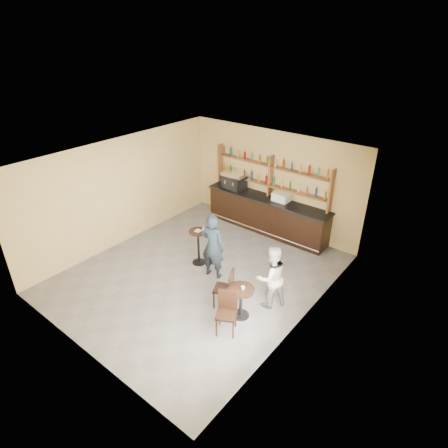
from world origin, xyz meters
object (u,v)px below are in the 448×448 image
Objects in this scene: bar_counter at (266,215)px; pedestal_table at (199,247)px; pastry_case at (281,198)px; espresso_machine at (234,180)px; man_main at (213,246)px; cafe_table at (241,302)px; patron_second at (271,277)px; chair_west at (223,288)px; chair_south at (226,314)px.

pedestal_table is at bearing -98.96° from bar_counter.
espresso_machine is at bearing 178.53° from pastry_case.
pedestal_table is 0.57× the size of man_main.
cafe_table is (3.10, -3.80, -1.03)m from espresso_machine.
cafe_table is (2.21, -1.03, -0.13)m from pedestal_table.
cafe_table is at bearing -72.83° from pastry_case.
pastry_case reaches higher than pedestal_table.
man_main reaches higher than patron_second.
man_main is (0.69, -0.20, 0.39)m from pedestal_table.
bar_counter is at bearing -115.52° from patron_second.
espresso_machine is at bearing 107.74° from pedestal_table.
bar_counter is at bearing 174.83° from chair_west.
pastry_case reaches higher than bar_counter.
chair_south is (3.15, -4.40, -0.93)m from espresso_machine.
patron_second is (3.39, -3.04, -0.62)m from espresso_machine.
pastry_case is 0.53× the size of chair_south.
bar_counter is at bearing 178.53° from pastry_case.
man_main is at bearing -61.86° from patron_second.
chair_west is 0.99× the size of chair_south.
cafe_table is 0.78× the size of chair_south.
chair_west is (2.55, -3.75, -0.93)m from espresso_machine.
bar_counter is 1.57m from espresso_machine.
man_main is at bearing 109.52° from chair_south.
bar_counter is 0.88m from pastry_case.
patron_second reaches higher than chair_west.
chair_south is 1.42m from patron_second.
chair_west is at bearing -48.69° from espresso_machine.
chair_south is (0.05, -0.60, 0.11)m from cafe_table.
man_main reaches higher than chair_south.
patron_second reaches higher than chair_south.
patron_second is (1.82, -0.07, -0.11)m from man_main.
patron_second reaches higher than bar_counter.
patron_second is (0.25, 1.36, 0.31)m from chair_south.
bar_counter reaches higher than chair_south.
cafe_table is (1.28, -3.80, -0.91)m from pastry_case.
chair_west is at bearing -30.56° from pedestal_table.
chair_south is at bearing -74.63° from pastry_case.
espresso_machine is 1.00× the size of cafe_table.
pastry_case is 0.53× the size of chair_west.
espresso_machine reaches higher than pedestal_table.
pedestal_table is (-0.93, -2.77, -0.78)m from pastry_case.
espresso_machine reaches higher than chair_south.
patron_second is (1.58, -3.04, -0.50)m from pastry_case.
espresso_machine reaches higher than pastry_case.
bar_counter is 3.00m from man_main.
pedestal_table is at bearing -26.76° from man_main.
bar_counter is 2.65× the size of patron_second.
bar_counter is 8.18× the size of pastry_case.
bar_counter is at bearing 7.15° from espresso_machine.
bar_counter reaches higher than pedestal_table.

